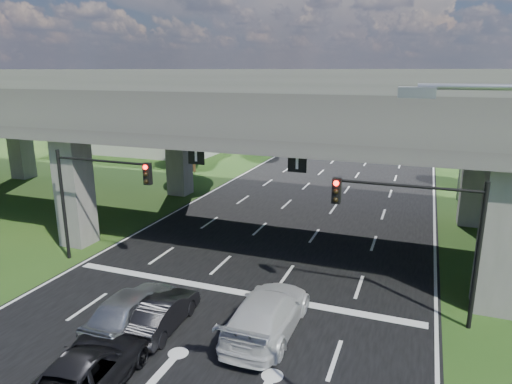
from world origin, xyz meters
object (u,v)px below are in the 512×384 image
Objects in this scene: signal_left at (94,188)px; car_white at (267,313)px; streetlight_far at (460,126)px; car_silver at (132,308)px; car_dark at (162,312)px; streetlight_beyond at (452,109)px; signal_right at (420,223)px; car_trailing at (86,372)px.

car_white is at bearing -16.66° from signal_left.
streetlight_far reaches higher than car_silver.
car_white is (10.39, -3.11, -3.33)m from signal_left.
car_dark is (1.13, 0.35, -0.14)m from car_silver.
car_dark is (-11.52, -40.33, -5.14)m from streetlight_beyond.
streetlight_far is 27.40m from car_dark.
signal_left is 1.24× the size of car_silver.
streetlight_far reaches higher than car_white.
streetlight_far is 24.87m from car_white.
streetlight_far and streetlight_beyond have the same top height.
signal_right is 1.45× the size of car_dark.
signal_left is 1.05× the size of car_white.
streetlight_beyond is (17.92, 36.06, 1.66)m from signal_left.
signal_left is 40.30m from streetlight_beyond.
signal_right reaches higher than car_silver.
streetlight_beyond is at bearing -108.94° from car_dark.
streetlight_beyond is 2.41× the size of car_dark.
car_white is 1.09× the size of car_trailing.
signal_left is at bearing -36.71° from car_dark.
car_white is (-7.53, -23.17, -4.99)m from streetlight_far.
car_silver is 1.19m from car_dark.
car_silver is (-12.64, -40.68, -4.99)m from streetlight_beyond.
car_silver is at bearing 16.39° from car_white.
signal_left is 1.14× the size of car_trailing.
signal_left reaches higher than car_trailing.
car_silver is at bearing -84.15° from car_trailing.
signal_right is 1.14× the size of car_trailing.
car_silver is 1.17× the size of car_dark.
car_trailing is (0.87, -3.71, -0.09)m from car_silver.
car_white is at bearing -164.36° from car_silver.
signal_right is 11.83m from car_silver.
signal_right and signal_left have the same top height.
car_silver is 3.81m from car_trailing.
streetlight_far is 1.75× the size of car_white.
streetlight_far is at bearing -90.00° from streetlight_beyond.
signal_right is 36.17m from streetlight_beyond.
signal_right reaches higher than car_dark.
signal_right is 0.60× the size of streetlight_far.
signal_left is 0.60× the size of streetlight_beyond.
streetlight_far reaches higher than car_dark.
car_trailing is (-0.26, -4.06, 0.05)m from car_dark.
car_trailing is at bearing -138.74° from signal_right.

